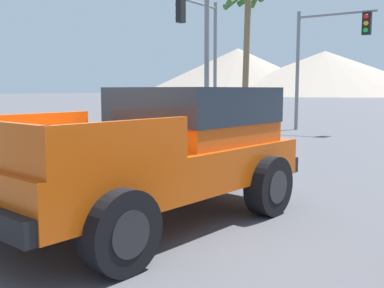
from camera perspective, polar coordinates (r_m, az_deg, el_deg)
ground_plane at (r=6.21m, az=-8.90°, el=-10.32°), size 320.00×320.00×0.00m
orange_pickup_truck at (r=6.35m, az=-2.90°, el=-0.05°), size 2.76×4.98×1.86m
parked_car_dark at (r=31.25m, az=1.20°, el=4.64°), size 2.33×4.68×1.09m
traffic_light_main at (r=20.66m, az=16.82°, el=11.78°), size 3.39×0.38×5.26m
traffic_light_crosswalk at (r=19.72m, az=1.15°, el=13.06°), size 0.38×3.14×5.67m
palm_tree_short at (r=26.68m, az=6.81°, el=15.37°), size 2.64×2.57×7.69m
distant_mountain_range at (r=137.24m, az=17.08°, el=8.86°), size 168.07×70.35×15.61m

